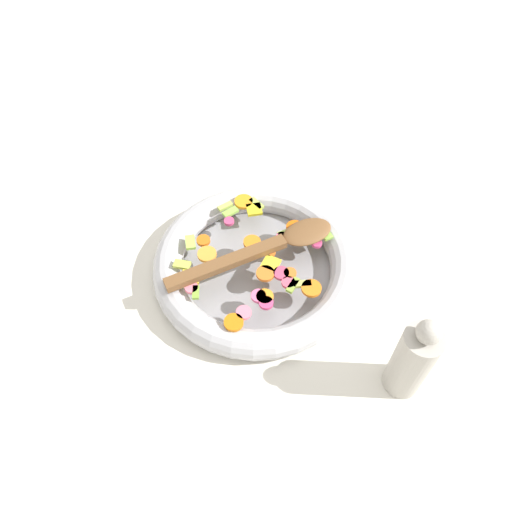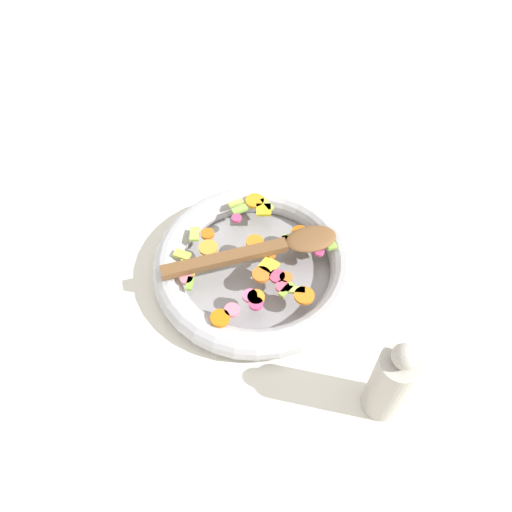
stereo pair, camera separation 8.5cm
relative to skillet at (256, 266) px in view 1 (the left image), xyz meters
The scene contains 5 objects.
ground_plane 0.02m from the skillet, ahead, with size 4.00×4.00×0.00m, color silver.
skillet is the anchor object (origin of this frame).
chopped_vegetables 0.03m from the skillet, 23.89° to the right, with size 0.26×0.28×0.01m.
wooden_spoon 0.05m from the skillet, 49.55° to the left, with size 0.23×0.26×0.01m.
pepper_mill 0.31m from the skillet, 18.80° to the right, with size 0.06×0.06×0.18m.
Camera 1 is at (0.21, -0.47, 0.73)m, focal length 35.00 mm.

